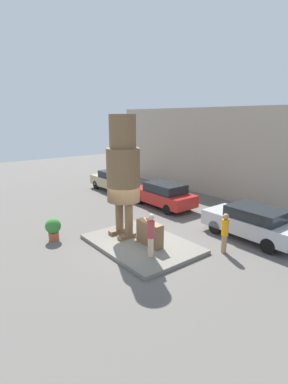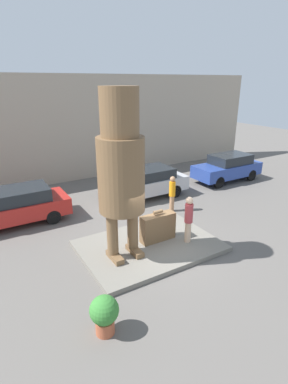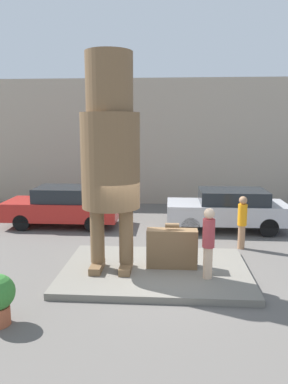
% 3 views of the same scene
% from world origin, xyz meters
% --- Properties ---
extents(ground_plane, '(60.00, 60.00, 0.00)m').
position_xyz_m(ground_plane, '(0.00, 0.00, 0.00)').
color(ground_plane, '#605B56').
extents(pedestal, '(4.90, 3.47, 0.17)m').
position_xyz_m(pedestal, '(0.00, 0.00, 0.08)').
color(pedestal, slate).
rests_on(pedestal, ground_plane).
extents(building_backdrop, '(28.00, 0.60, 6.16)m').
position_xyz_m(building_backdrop, '(0.00, 9.41, 3.08)').
color(building_backdrop, tan).
rests_on(building_backdrop, ground_plane).
extents(statue_figure, '(1.48, 1.48, 5.47)m').
position_xyz_m(statue_figure, '(-1.14, -0.14, 3.37)').
color(statue_figure, brown).
rests_on(statue_figure, pedestal).
extents(giant_suitcase, '(1.34, 0.42, 1.21)m').
position_xyz_m(giant_suitcase, '(0.43, 0.11, 0.69)').
color(giant_suitcase, brown).
rests_on(giant_suitcase, pedestal).
extents(tourist, '(0.30, 0.30, 1.77)m').
position_xyz_m(tourist, '(1.31, -0.57, 1.14)').
color(tourist, beige).
rests_on(tourist, pedestal).
extents(parked_car_red, '(4.39, 1.83, 1.55)m').
position_xyz_m(parked_car_red, '(-3.76, 4.64, 0.82)').
color(parked_car_red, '#B2231E').
rests_on(parked_car_red, ground_plane).
extents(parked_car_silver, '(4.44, 1.86, 1.54)m').
position_xyz_m(parked_car_silver, '(2.56, 4.49, 0.82)').
color(parked_car_silver, '#B7B7BC').
rests_on(parked_car_silver, ground_plane).
extents(parked_car_blue, '(4.32, 1.71, 1.62)m').
position_xyz_m(parked_car_blue, '(8.28, 4.28, 0.86)').
color(parked_car_blue, '#284293').
rests_on(parked_car_blue, ground_plane).
extents(planter_pot, '(0.71, 0.71, 1.04)m').
position_xyz_m(planter_pot, '(-3.00, -2.80, 0.59)').
color(planter_pot, '#AD5638').
rests_on(planter_pot, ground_plane).
extents(worker_hivis, '(0.29, 0.29, 1.71)m').
position_xyz_m(worker_hivis, '(2.67, 2.29, 0.94)').
color(worker_hivis, '#A87A56').
rests_on(worker_hivis, ground_plane).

